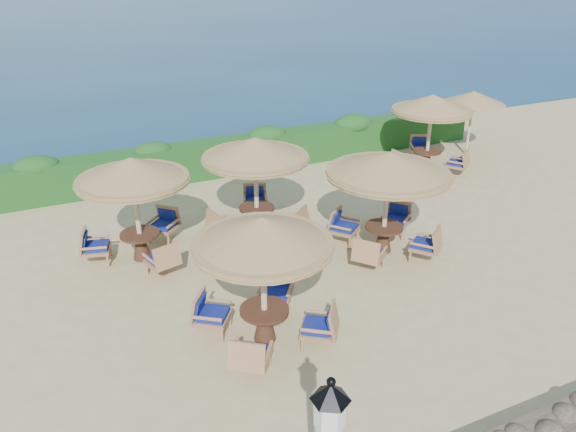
% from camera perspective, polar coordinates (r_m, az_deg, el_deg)
% --- Properties ---
extents(ground, '(120.00, 120.00, 0.00)m').
position_cam_1_polar(ground, '(14.14, 7.61, -4.35)').
color(ground, tan).
rests_on(ground, ground).
extents(sea, '(160.00, 160.00, 0.00)m').
position_cam_1_polar(sea, '(80.85, -21.24, 18.62)').
color(sea, '#0B2949').
rests_on(sea, ground).
extents(hedge, '(18.00, 0.90, 1.20)m').
position_cam_1_polar(hedge, '(19.79, -3.44, 6.49)').
color(hedge, '#154216').
rests_on(hedge, ground).
extents(stone_wall, '(15.00, 0.65, 0.44)m').
position_cam_1_polar(stone_wall, '(10.40, 27.06, -18.25)').
color(stone_wall, brown).
rests_on(stone_wall, ground).
extents(extra_parasol, '(2.30, 2.30, 2.41)m').
position_cam_1_polar(extra_parasol, '(21.82, 18.34, 11.34)').
color(extra_parasol, '#C7B38C').
rests_on(extra_parasol, ground).
extents(cafe_set_0, '(2.68, 2.68, 2.65)m').
position_cam_1_polar(cafe_set_0, '(10.37, -2.53, -4.49)').
color(cafe_set_0, '#C7B38C').
rests_on(cafe_set_0, ground).
extents(cafe_set_1, '(3.07, 3.07, 2.65)m').
position_cam_1_polar(cafe_set_1, '(13.80, 10.10, 3.40)').
color(cafe_set_1, '#C7B38C').
rests_on(cafe_set_1, ground).
extents(cafe_set_2, '(2.78, 2.78, 2.65)m').
position_cam_1_polar(cafe_set_2, '(13.71, -15.38, 2.70)').
color(cafe_set_2, '#C7B38C').
rests_on(cafe_set_2, ground).
extents(cafe_set_3, '(2.85, 2.85, 2.65)m').
position_cam_1_polar(cafe_set_3, '(14.69, -3.31, 5.23)').
color(cafe_set_3, '#C7B38C').
rests_on(cafe_set_3, ground).
extents(cafe_set_4, '(2.79, 2.78, 2.65)m').
position_cam_1_polar(cafe_set_4, '(19.85, 14.33, 9.73)').
color(cafe_set_4, '#C7B38C').
rests_on(cafe_set_4, ground).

